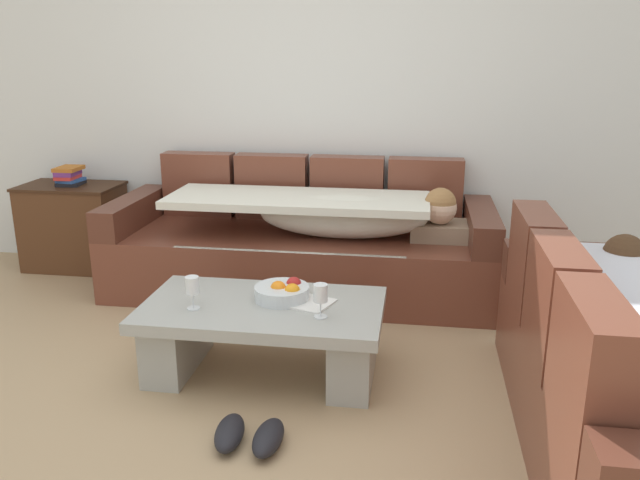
{
  "coord_description": "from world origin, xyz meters",
  "views": [
    {
      "loc": [
        0.86,
        -2.49,
        1.6
      ],
      "look_at": [
        0.32,
        1.01,
        0.55
      ],
      "focal_mm": 36.11,
      "sensor_mm": 36.0,
      "label": 1
    }
  ],
  "objects_px": {
    "book_stack_on_cabinet": "(69,176)",
    "wine_glass_near_left": "(192,287)",
    "couch_along_wall": "(307,245)",
    "pair_of_shoes": "(249,435)",
    "coffee_table": "(263,330)",
    "fruit_bowl": "(283,292)",
    "open_magazine": "(303,302)",
    "wine_glass_near_right": "(321,294)",
    "side_cabinet": "(74,226)"
  },
  "relations": [
    {
      "from": "wine_glass_near_right",
      "to": "pair_of_shoes",
      "type": "bearing_deg",
      "value": -114.09
    },
    {
      "from": "open_magazine",
      "to": "side_cabinet",
      "type": "distance_m",
      "value": 2.44
    },
    {
      "from": "couch_along_wall",
      "to": "wine_glass_near_right",
      "type": "bearing_deg",
      "value": -77.52
    },
    {
      "from": "wine_glass_near_right",
      "to": "side_cabinet",
      "type": "relative_size",
      "value": 0.23
    },
    {
      "from": "couch_along_wall",
      "to": "side_cabinet",
      "type": "bearing_deg",
      "value": 173.02
    },
    {
      "from": "wine_glass_near_right",
      "to": "book_stack_on_cabinet",
      "type": "xyz_separation_m",
      "value": [
        -2.11,
        1.55,
        0.21
      ]
    },
    {
      "from": "open_magazine",
      "to": "book_stack_on_cabinet",
      "type": "height_order",
      "value": "book_stack_on_cabinet"
    },
    {
      "from": "couch_along_wall",
      "to": "wine_glass_near_left",
      "type": "xyz_separation_m",
      "value": [
        -0.34,
        -1.32,
        0.17
      ]
    },
    {
      "from": "side_cabinet",
      "to": "pair_of_shoes",
      "type": "xyz_separation_m",
      "value": [
        1.89,
        -2.06,
        -0.28
      ]
    },
    {
      "from": "fruit_bowl",
      "to": "open_magazine",
      "type": "xyz_separation_m",
      "value": [
        0.11,
        -0.03,
        -0.04
      ]
    },
    {
      "from": "coffee_table",
      "to": "fruit_bowl",
      "type": "height_order",
      "value": "fruit_bowl"
    },
    {
      "from": "coffee_table",
      "to": "fruit_bowl",
      "type": "bearing_deg",
      "value": 40.72
    },
    {
      "from": "coffee_table",
      "to": "wine_glass_near_left",
      "type": "bearing_deg",
      "value": -160.92
    },
    {
      "from": "couch_along_wall",
      "to": "coffee_table",
      "type": "bearing_deg",
      "value": -90.86
    },
    {
      "from": "couch_along_wall",
      "to": "fruit_bowl",
      "type": "height_order",
      "value": "couch_along_wall"
    },
    {
      "from": "open_magazine",
      "to": "pair_of_shoes",
      "type": "height_order",
      "value": "open_magazine"
    },
    {
      "from": "fruit_bowl",
      "to": "wine_glass_near_right",
      "type": "distance_m",
      "value": 0.31
    },
    {
      "from": "couch_along_wall",
      "to": "coffee_table",
      "type": "xyz_separation_m",
      "value": [
        -0.02,
        -1.21,
        -0.09
      ]
    },
    {
      "from": "wine_glass_near_left",
      "to": "open_magazine",
      "type": "xyz_separation_m",
      "value": [
        0.52,
        0.16,
        -0.11
      ]
    },
    {
      "from": "couch_along_wall",
      "to": "open_magazine",
      "type": "distance_m",
      "value": 1.18
    },
    {
      "from": "couch_along_wall",
      "to": "open_magazine",
      "type": "height_order",
      "value": "couch_along_wall"
    },
    {
      "from": "wine_glass_near_right",
      "to": "open_magazine",
      "type": "relative_size",
      "value": 0.59
    },
    {
      "from": "wine_glass_near_left",
      "to": "pair_of_shoes",
      "type": "xyz_separation_m",
      "value": [
        0.4,
        -0.52,
        -0.45
      ]
    },
    {
      "from": "side_cabinet",
      "to": "pair_of_shoes",
      "type": "distance_m",
      "value": 2.81
    },
    {
      "from": "book_stack_on_cabinet",
      "to": "wine_glass_near_left",
      "type": "bearing_deg",
      "value": -46.1
    },
    {
      "from": "pair_of_shoes",
      "to": "side_cabinet",
      "type": "bearing_deg",
      "value": 132.6
    },
    {
      "from": "side_cabinet",
      "to": "book_stack_on_cabinet",
      "type": "distance_m",
      "value": 0.39
    },
    {
      "from": "coffee_table",
      "to": "open_magazine",
      "type": "bearing_deg",
      "value": 13.44
    },
    {
      "from": "fruit_bowl",
      "to": "pair_of_shoes",
      "type": "distance_m",
      "value": 0.8
    },
    {
      "from": "coffee_table",
      "to": "wine_glass_near_right",
      "type": "distance_m",
      "value": 0.42
    },
    {
      "from": "couch_along_wall",
      "to": "open_magazine",
      "type": "bearing_deg",
      "value": -81.13
    },
    {
      "from": "wine_glass_near_right",
      "to": "open_magazine",
      "type": "distance_m",
      "value": 0.23
    },
    {
      "from": "wine_glass_near_right",
      "to": "book_stack_on_cabinet",
      "type": "distance_m",
      "value": 2.63
    },
    {
      "from": "coffee_table",
      "to": "book_stack_on_cabinet",
      "type": "relative_size",
      "value": 5.63
    },
    {
      "from": "fruit_bowl",
      "to": "side_cabinet",
      "type": "height_order",
      "value": "side_cabinet"
    },
    {
      "from": "coffee_table",
      "to": "pair_of_shoes",
      "type": "distance_m",
      "value": 0.66
    },
    {
      "from": "fruit_bowl",
      "to": "wine_glass_near_right",
      "type": "relative_size",
      "value": 1.69
    },
    {
      "from": "fruit_bowl",
      "to": "pair_of_shoes",
      "type": "height_order",
      "value": "fruit_bowl"
    },
    {
      "from": "fruit_bowl",
      "to": "open_magazine",
      "type": "distance_m",
      "value": 0.12
    },
    {
      "from": "wine_glass_near_right",
      "to": "open_magazine",
      "type": "bearing_deg",
      "value": 124.0
    },
    {
      "from": "couch_along_wall",
      "to": "wine_glass_near_right",
      "type": "distance_m",
      "value": 1.37
    },
    {
      "from": "wine_glass_near_left",
      "to": "pair_of_shoes",
      "type": "bearing_deg",
      "value": -51.89
    },
    {
      "from": "fruit_bowl",
      "to": "book_stack_on_cabinet",
      "type": "xyz_separation_m",
      "value": [
        -1.89,
        1.35,
        0.29
      ]
    },
    {
      "from": "book_stack_on_cabinet",
      "to": "pair_of_shoes",
      "type": "height_order",
      "value": "book_stack_on_cabinet"
    },
    {
      "from": "fruit_bowl",
      "to": "side_cabinet",
      "type": "bearing_deg",
      "value": 144.5
    },
    {
      "from": "wine_glass_near_left",
      "to": "wine_glass_near_right",
      "type": "bearing_deg",
      "value": -0.8
    },
    {
      "from": "couch_along_wall",
      "to": "pair_of_shoes",
      "type": "xyz_separation_m",
      "value": [
        0.07,
        -1.84,
        -0.28
      ]
    },
    {
      "from": "couch_along_wall",
      "to": "pair_of_shoes",
      "type": "bearing_deg",
      "value": -87.91
    },
    {
      "from": "coffee_table",
      "to": "book_stack_on_cabinet",
      "type": "xyz_separation_m",
      "value": [
        -1.8,
        1.43,
        0.47
      ]
    },
    {
      "from": "book_stack_on_cabinet",
      "to": "wine_glass_near_right",
      "type": "bearing_deg",
      "value": -36.22
    }
  ]
}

